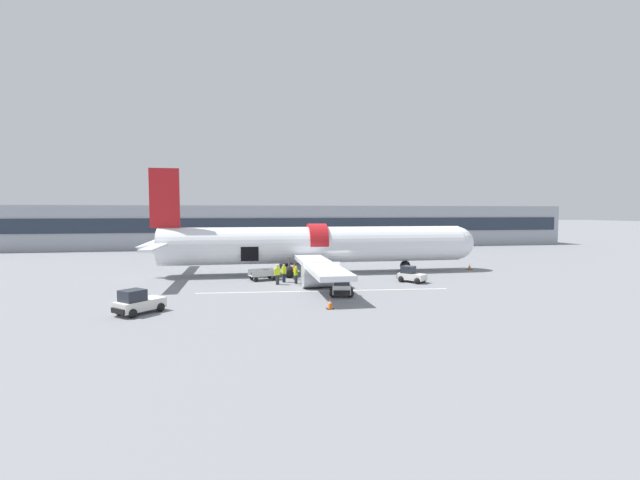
% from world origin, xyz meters
% --- Properties ---
extents(ground_plane, '(500.00, 500.00, 0.00)m').
position_xyz_m(ground_plane, '(0.00, 0.00, 0.00)').
color(ground_plane, slate).
extents(apron_marking_line, '(20.43, 1.70, 0.01)m').
position_xyz_m(apron_marking_line, '(-2.98, -7.77, 0.00)').
color(apron_marking_line, silver).
rests_on(apron_marking_line, ground_plane).
extents(terminal_strip, '(102.49, 8.82, 7.45)m').
position_xyz_m(terminal_strip, '(0.00, 37.07, 3.73)').
color(terminal_strip, '#9EA3AD').
rests_on(terminal_strip, ground_plane).
extents(airplane, '(35.36, 32.52, 10.62)m').
position_xyz_m(airplane, '(-2.40, 2.27, 2.86)').
color(airplane, white).
rests_on(airplane, ground_plane).
extents(baggage_tug_lead, '(2.17, 2.69, 1.64)m').
position_xyz_m(baggage_tug_lead, '(-2.07, -9.86, 0.68)').
color(baggage_tug_lead, white).
rests_on(baggage_tug_lead, ground_plane).
extents(baggage_tug_mid, '(2.49, 2.66, 1.45)m').
position_xyz_m(baggage_tug_mid, '(5.58, -4.88, 0.60)').
color(baggage_tug_mid, silver).
rests_on(baggage_tug_mid, ground_plane).
extents(baggage_tug_rear, '(3.04, 3.14, 1.58)m').
position_xyz_m(baggage_tug_rear, '(-15.98, -13.30, 0.68)').
color(baggage_tug_rear, silver).
rests_on(baggage_tug_rear, ground_plane).
extents(baggage_cart_loading, '(3.51, 2.23, 1.02)m').
position_xyz_m(baggage_cart_loading, '(-7.60, -1.37, 0.50)').
color(baggage_cart_loading, '#B7BABF').
rests_on(baggage_cart_loading, ground_plane).
extents(ground_crew_loader_a, '(0.44, 0.54, 1.54)m').
position_xyz_m(ground_crew_loader_a, '(-4.70, -1.66, 0.81)').
color(ground_crew_loader_a, '#2D2D33').
rests_on(ground_crew_loader_a, ground_plane).
extents(ground_crew_loader_b, '(0.60, 0.54, 1.78)m').
position_xyz_m(ground_crew_loader_b, '(-6.52, -4.07, 0.93)').
color(ground_crew_loader_b, '#2D2D33').
rests_on(ground_crew_loader_b, ground_plane).
extents(ground_crew_driver, '(0.62, 0.55, 1.82)m').
position_xyz_m(ground_crew_driver, '(-3.26, -3.01, 0.96)').
color(ground_crew_driver, '#1E2338').
rests_on(ground_crew_driver, ground_plane).
extents(ground_crew_supervisor, '(0.53, 0.53, 1.66)m').
position_xyz_m(ground_crew_supervisor, '(-5.85, -2.94, 0.87)').
color(ground_crew_supervisor, '#1E2338').
rests_on(ground_crew_supervisor, ground_plane).
extents(ground_crew_helper, '(0.44, 0.55, 1.58)m').
position_xyz_m(ground_crew_helper, '(-4.85, -3.83, 0.83)').
color(ground_crew_helper, '#2D2D33').
rests_on(ground_crew_helper, ground_plane).
extents(safety_cone_nose, '(0.55, 0.55, 0.60)m').
position_xyz_m(safety_cone_nose, '(15.16, 1.90, 0.28)').
color(safety_cone_nose, black).
rests_on(safety_cone_nose, ground_plane).
extents(safety_cone_engine_left, '(0.50, 0.50, 0.75)m').
position_xyz_m(safety_cone_engine_left, '(-3.82, -14.10, 0.35)').
color(safety_cone_engine_left, black).
rests_on(safety_cone_engine_left, ground_plane).
extents(safety_cone_wingtip, '(0.46, 0.46, 0.69)m').
position_xyz_m(safety_cone_wingtip, '(-1.10, -5.58, 0.32)').
color(safety_cone_wingtip, black).
rests_on(safety_cone_wingtip, ground_plane).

